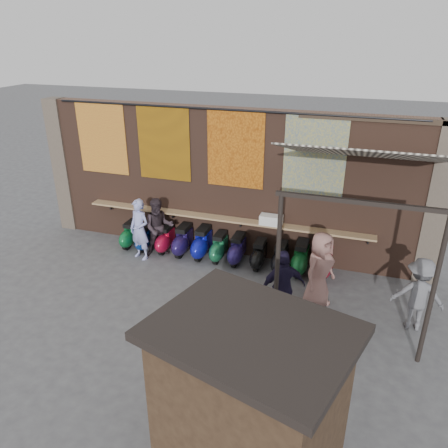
# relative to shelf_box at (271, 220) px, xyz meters

# --- Properties ---
(ground) EXTENTS (70.00, 70.00, 0.00)m
(ground) POSITION_rel_shelf_box_xyz_m (-1.35, -2.30, -1.25)
(ground) COLOR #474749
(ground) RESTS_ON ground
(brick_wall) EXTENTS (10.00, 0.40, 4.00)m
(brick_wall) POSITION_rel_shelf_box_xyz_m (-1.35, 0.40, 0.75)
(brick_wall) COLOR brown
(brick_wall) RESTS_ON ground
(pier_left) EXTENTS (0.50, 0.50, 4.00)m
(pier_left) POSITION_rel_shelf_box_xyz_m (-6.55, 0.40, 0.75)
(pier_left) COLOR #4C4238
(pier_left) RESTS_ON ground
(pier_right) EXTENTS (0.50, 0.50, 4.00)m
(pier_right) POSITION_rel_shelf_box_xyz_m (3.85, 0.40, 0.75)
(pier_right) COLOR #4C4238
(pier_right) RESTS_ON ground
(eating_counter) EXTENTS (8.00, 0.32, 0.05)m
(eating_counter) POSITION_rel_shelf_box_xyz_m (-1.35, 0.03, -0.15)
(eating_counter) COLOR #9E7A51
(eating_counter) RESTS_ON brick_wall
(shelf_box) EXTENTS (0.59, 0.28, 0.26)m
(shelf_box) POSITION_rel_shelf_box_xyz_m (0.00, 0.00, 0.00)
(shelf_box) COLOR white
(shelf_box) RESTS_ON eating_counter
(tapestry_redgold) EXTENTS (1.50, 0.02, 2.00)m
(tapestry_redgold) POSITION_rel_shelf_box_xyz_m (-4.95, 0.18, 1.75)
(tapestry_redgold) COLOR maroon
(tapestry_redgold) RESTS_ON brick_wall
(tapestry_sun) EXTENTS (1.50, 0.02, 2.00)m
(tapestry_sun) POSITION_rel_shelf_box_xyz_m (-3.05, 0.18, 1.75)
(tapestry_sun) COLOR orange
(tapestry_sun) RESTS_ON brick_wall
(tapestry_orange) EXTENTS (1.50, 0.02, 2.00)m
(tapestry_orange) POSITION_rel_shelf_box_xyz_m (-1.05, 0.18, 1.75)
(tapestry_orange) COLOR #C16B18
(tapestry_orange) RESTS_ON brick_wall
(tapestry_multi) EXTENTS (1.50, 0.02, 2.00)m
(tapestry_multi) POSITION_rel_shelf_box_xyz_m (0.95, 0.18, 1.75)
(tapestry_multi) COLOR #294F97
(tapestry_multi) RESTS_ON brick_wall
(hang_rail) EXTENTS (9.50, 0.06, 0.06)m
(hang_rail) POSITION_rel_shelf_box_xyz_m (-1.35, 0.17, 2.73)
(hang_rail) COLOR black
(hang_rail) RESTS_ON brick_wall
(scooter_stool_0) EXTENTS (0.35, 0.78, 0.74)m
(scooter_stool_0) POSITION_rel_shelf_box_xyz_m (-4.05, -0.29, -0.88)
(scooter_stool_0) COLOR #0D5F2C
(scooter_stool_0) RESTS_ON ground
(scooter_stool_1) EXTENTS (0.35, 0.78, 0.74)m
(scooter_stool_1) POSITION_rel_shelf_box_xyz_m (-3.55, -0.30, -0.89)
(scooter_stool_1) COLOR navy
(scooter_stool_1) RESTS_ON ground
(scooter_stool_2) EXTENTS (0.35, 0.78, 0.74)m
(scooter_stool_2) POSITION_rel_shelf_box_xyz_m (-2.95, -0.25, -0.88)
(scooter_stool_2) COLOR #AC0D2E
(scooter_stool_2) RESTS_ON ground
(scooter_stool_3) EXTENTS (0.39, 0.86, 0.82)m
(scooter_stool_3) POSITION_rel_shelf_box_xyz_m (-2.41, -0.26, -0.84)
(scooter_stool_3) COLOR #1C1143
(scooter_stool_3) RESTS_ON ground
(scooter_stool_4) EXTENTS (0.40, 0.88, 0.84)m
(scooter_stool_4) POSITION_rel_shelf_box_xyz_m (-1.84, -0.25, -0.83)
(scooter_stool_4) COLOR #0D1397
(scooter_stool_4) RESTS_ON ground
(scooter_stool_5) EXTENTS (0.36, 0.80, 0.76)m
(scooter_stool_5) POSITION_rel_shelf_box_xyz_m (-1.34, -0.28, -0.87)
(scooter_stool_5) COLOR #175D38
(scooter_stool_5) RESTS_ON ground
(scooter_stool_6) EXTENTS (0.37, 0.82, 0.78)m
(scooter_stool_6) POSITION_rel_shelf_box_xyz_m (-0.83, -0.27, -0.86)
(scooter_stool_6) COLOR navy
(scooter_stool_6) RESTS_ON ground
(scooter_stool_7) EXTENTS (0.35, 0.77, 0.73)m
(scooter_stool_7) POSITION_rel_shelf_box_xyz_m (-0.21, -0.32, -0.89)
(scooter_stool_7) COLOR black
(scooter_stool_7) RESTS_ON ground
(scooter_stool_8) EXTENTS (0.36, 0.80, 0.76)m
(scooter_stool_8) POSITION_rel_shelf_box_xyz_m (0.36, -0.34, -0.87)
(scooter_stool_8) COLOR black
(scooter_stool_8) RESTS_ON ground
(scooter_stool_9) EXTENTS (0.40, 0.88, 0.84)m
(scooter_stool_9) POSITION_rel_shelf_box_xyz_m (0.88, -0.30, -0.83)
(scooter_stool_9) COLOR #0F4D21
(scooter_stool_9) RESTS_ON ground
(scooter_stool_10) EXTENTS (0.40, 0.90, 0.85)m
(scooter_stool_10) POSITION_rel_shelf_box_xyz_m (1.47, -0.25, -0.83)
(scooter_stool_10) COLOR maroon
(scooter_stool_10) RESTS_ON ground
(diner_left) EXTENTS (0.72, 0.58, 1.71)m
(diner_left) POSITION_rel_shelf_box_xyz_m (-3.42, -0.83, -0.40)
(diner_left) COLOR #9AA1E1
(diner_left) RESTS_ON ground
(diner_right) EXTENTS (1.02, 0.95, 1.67)m
(diner_right) POSITION_rel_shelf_box_xyz_m (-3.01, -0.51, -0.42)
(diner_right) COLOR #31262D
(diner_right) RESTS_ON ground
(shopper_navy) EXTENTS (1.07, 0.91, 1.72)m
(shopper_navy) POSITION_rel_shelf_box_xyz_m (0.82, -2.51, -0.39)
(shopper_navy) COLOR black
(shopper_navy) RESTS_ON ground
(shopper_grey) EXTENTS (1.06, 0.63, 1.62)m
(shopper_grey) POSITION_rel_shelf_box_xyz_m (3.51, -1.81, -0.44)
(shopper_grey) COLOR slate
(shopper_grey) RESTS_ON ground
(shopper_tan) EXTENTS (0.93, 1.05, 1.81)m
(shopper_tan) POSITION_rel_shelf_box_xyz_m (1.47, -1.61, -0.35)
(shopper_tan) COLOR #9A6A62
(shopper_tan) RESTS_ON ground
(market_stall) EXTENTS (2.55, 2.18, 2.35)m
(market_stall) POSITION_rel_shelf_box_xyz_m (1.05, -6.06, -0.08)
(market_stall) COLOR black
(market_stall) RESTS_ON ground
(stall_roof) EXTENTS (2.87, 2.49, 0.12)m
(stall_roof) POSITION_rel_shelf_box_xyz_m (1.05, -6.06, 1.16)
(stall_roof) COLOR black
(stall_roof) RESTS_ON market_stall
(stall_sign) EXTENTS (1.16, 0.38, 0.50)m
(stall_sign) POSITION_rel_shelf_box_xyz_m (1.30, -5.25, 0.45)
(stall_sign) COLOR gold
(stall_sign) RESTS_ON market_stall
(stall_shelf) EXTENTS (1.76, 0.61, 0.06)m
(stall_shelf) POSITION_rel_shelf_box_xyz_m (1.30, -5.25, -0.39)
(stall_shelf) COLOR #473321
(stall_shelf) RESTS_ON market_stall
(awning_canvas) EXTENTS (3.20, 3.28, 0.97)m
(awning_canvas) POSITION_rel_shelf_box_xyz_m (2.15, -1.40, 2.30)
(awning_canvas) COLOR beige
(awning_canvas) RESTS_ON brick_wall
(awning_ledger) EXTENTS (3.30, 0.08, 0.12)m
(awning_ledger) POSITION_rel_shelf_box_xyz_m (2.15, 0.19, 2.70)
(awning_ledger) COLOR #33261C
(awning_ledger) RESTS_ON brick_wall
(awning_header) EXTENTS (3.00, 0.08, 0.08)m
(awning_header) POSITION_rel_shelf_box_xyz_m (2.15, -2.90, 1.83)
(awning_header) COLOR black
(awning_header) RESTS_ON awning_post_left
(awning_post_left) EXTENTS (0.09, 0.09, 3.10)m
(awning_post_left) POSITION_rel_shelf_box_xyz_m (0.75, -2.90, 0.30)
(awning_post_left) COLOR black
(awning_post_left) RESTS_ON ground
(awning_post_right) EXTENTS (0.09, 0.09, 3.10)m
(awning_post_right) POSITION_rel_shelf_box_xyz_m (3.55, -2.90, 0.30)
(awning_post_right) COLOR black
(awning_post_right) RESTS_ON ground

